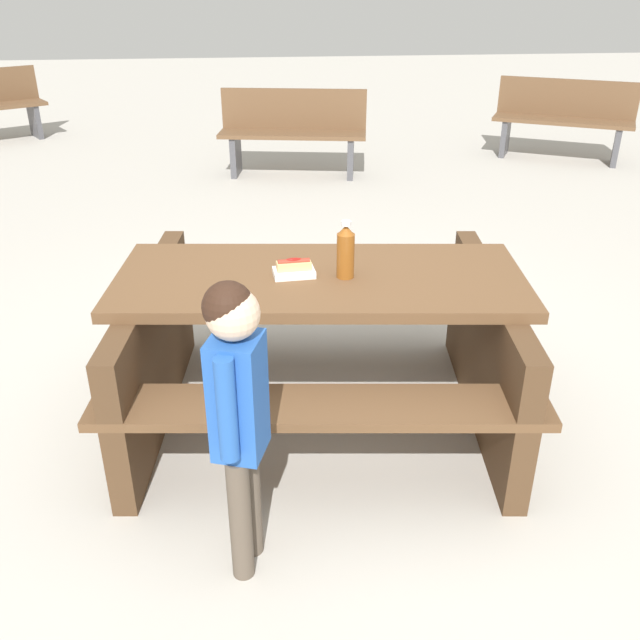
# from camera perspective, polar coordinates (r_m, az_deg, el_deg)

# --- Properties ---
(ground_plane) EXTENTS (30.00, 30.00, 0.00)m
(ground_plane) POSITION_cam_1_polar(r_m,az_deg,el_deg) (3.41, -0.00, -7.88)
(ground_plane) COLOR #B7B2A8
(ground_plane) RESTS_ON ground
(picnic_table) EXTENTS (1.94, 1.58, 0.75)m
(picnic_table) POSITION_cam_1_polar(r_m,az_deg,el_deg) (3.17, -0.00, -1.29)
(picnic_table) COLOR brown
(picnic_table) RESTS_ON ground
(soda_bottle) EXTENTS (0.08, 0.08, 0.26)m
(soda_bottle) POSITION_cam_1_polar(r_m,az_deg,el_deg) (2.97, 2.13, 5.69)
(soda_bottle) COLOR brown
(soda_bottle) RESTS_ON picnic_table
(hotdog_tray) EXTENTS (0.19, 0.12, 0.08)m
(hotdog_tray) POSITION_cam_1_polar(r_m,az_deg,el_deg) (3.01, -2.17, 4.20)
(hotdog_tray) COLOR white
(hotdog_tray) RESTS_ON picnic_table
(child_in_coat) EXTENTS (0.20, 0.27, 1.13)m
(child_in_coat) POSITION_cam_1_polar(r_m,az_deg,el_deg) (2.25, -6.85, -6.42)
(child_in_coat) COLOR brown
(child_in_coat) RESTS_ON ground
(park_bench_near) EXTENTS (1.51, 1.05, 0.85)m
(park_bench_near) POSITION_cam_1_polar(r_m,az_deg,el_deg) (8.46, 19.52, 15.50)
(park_bench_near) COLOR brown
(park_bench_near) RESTS_ON ground
(park_bench_mid) EXTENTS (1.55, 0.64, 0.85)m
(park_bench_mid) POSITION_cam_1_polar(r_m,az_deg,el_deg) (7.36, -2.24, 15.40)
(park_bench_mid) COLOR brown
(park_bench_mid) RESTS_ON ground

